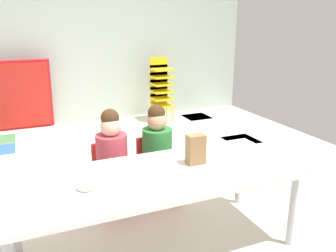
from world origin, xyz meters
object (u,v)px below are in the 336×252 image
object	(u,v)px
paper_bag_brown	(196,149)
folded_activity_table	(20,96)
seated_child_near_camera	(112,152)
seated_child_middle_seat	(157,146)
donut_powdered_on_plate	(87,186)
craft_table	(156,180)
kid_chair_yellow_stack	(161,86)
paper_plate_near_edge	(87,189)

from	to	relation	value
paper_bag_brown	folded_activity_table	bearing A→B (deg)	108.75
seated_child_near_camera	seated_child_middle_seat	xyz separation A→B (m)	(0.40, 0.00, 0.00)
seated_child_near_camera	donut_powdered_on_plate	bearing A→B (deg)	-115.75
folded_activity_table	craft_table	bearing A→B (deg)	-76.67
craft_table	seated_child_middle_seat	xyz separation A→B (m)	(0.25, 0.62, 0.00)
seated_child_near_camera	kid_chair_yellow_stack	distance (m)	2.97
kid_chair_yellow_stack	paper_bag_brown	bearing A→B (deg)	-107.58
seated_child_middle_seat	paper_bag_brown	xyz separation A→B (m)	(0.08, -0.57, 0.15)
seated_child_middle_seat	donut_powdered_on_plate	xyz separation A→B (m)	(-0.73, -0.67, 0.07)
craft_table	seated_child_near_camera	xyz separation A→B (m)	(-0.15, 0.62, 0.00)
paper_bag_brown	donut_powdered_on_plate	bearing A→B (deg)	-172.38
paper_bag_brown	paper_plate_near_edge	bearing A→B (deg)	-172.38
kid_chair_yellow_stack	paper_plate_near_edge	xyz separation A→B (m)	(-1.81, -3.25, 0.02)
seated_child_middle_seat	donut_powdered_on_plate	size ratio (longest dim) A/B	7.39
craft_table	donut_powdered_on_plate	size ratio (longest dim) A/B	16.25
craft_table	folded_activity_table	xyz separation A→B (m)	(-0.82, 3.47, -0.01)
paper_plate_near_edge	kid_chair_yellow_stack	bearing A→B (deg)	60.92
folded_activity_table	paper_bag_brown	world-z (taller)	folded_activity_table
craft_table	paper_plate_near_edge	bearing A→B (deg)	-174.14
seated_child_near_camera	kid_chair_yellow_stack	xyz separation A→B (m)	(1.48, 2.58, 0.02)
paper_plate_near_edge	seated_child_middle_seat	bearing A→B (deg)	42.77
kid_chair_yellow_stack	folded_activity_table	world-z (taller)	folded_activity_table
paper_plate_near_edge	donut_powdered_on_plate	bearing A→B (deg)	90.00
craft_table	folded_activity_table	bearing A→B (deg)	103.33
seated_child_near_camera	folded_activity_table	distance (m)	2.93
craft_table	paper_bag_brown	bearing A→B (deg)	10.08
seated_child_near_camera	paper_plate_near_edge	world-z (taller)	seated_child_near_camera
folded_activity_table	donut_powdered_on_plate	bearing A→B (deg)	-84.37
craft_table	seated_child_middle_seat	bearing A→B (deg)	68.02
seated_child_near_camera	seated_child_middle_seat	world-z (taller)	same
craft_table	paper_plate_near_edge	world-z (taller)	paper_plate_near_edge
craft_table	paper_bag_brown	world-z (taller)	paper_bag_brown
paper_bag_brown	donut_powdered_on_plate	xyz separation A→B (m)	(-0.81, -0.11, -0.08)
paper_bag_brown	seated_child_middle_seat	bearing A→B (deg)	98.40
paper_plate_near_edge	craft_table	bearing A→B (deg)	5.86
craft_table	kid_chair_yellow_stack	world-z (taller)	kid_chair_yellow_stack
kid_chair_yellow_stack	donut_powdered_on_plate	size ratio (longest dim) A/B	8.38
seated_child_middle_seat	kid_chair_yellow_stack	xyz separation A→B (m)	(1.08, 2.58, 0.02)
seated_child_near_camera	donut_powdered_on_plate	xyz separation A→B (m)	(-0.33, -0.67, 0.07)
craft_table	seated_child_near_camera	distance (m)	0.64
craft_table	kid_chair_yellow_stack	bearing A→B (deg)	67.42
kid_chair_yellow_stack	paper_bag_brown	size ratio (longest dim) A/B	4.73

